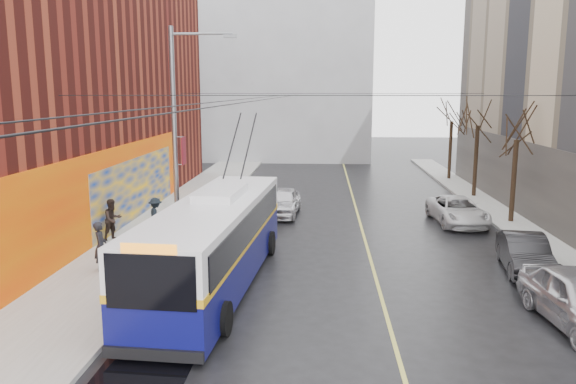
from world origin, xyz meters
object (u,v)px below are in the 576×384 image
object	(u,v)px
streetlight_pole	(178,134)
pedestrian_a	(101,246)
tree_mid	(479,113)
following_car	(282,202)
parked_car_b	(525,254)
parked_car_c	(457,211)
trolleybus	(215,241)
tree_far	(452,111)
pedestrian_c	(156,216)
tree_near	(518,124)
pedestrian_b	(113,219)

from	to	relation	value
streetlight_pole	pedestrian_a	xyz separation A→B (m)	(-2.23, -2.91, -3.80)
tree_mid	following_car	bearing A→B (deg)	-153.64
parked_car_b	following_car	size ratio (longest dim) A/B	0.96
streetlight_pole	parked_car_c	size ratio (longest dim) A/B	1.88
trolleybus	tree_far	bearing A→B (deg)	65.31
tree_far	pedestrian_c	world-z (taller)	tree_far
pedestrian_a	parked_car_c	bearing A→B (deg)	-73.13
tree_near	following_car	size ratio (longest dim) A/B	1.49
pedestrian_a	pedestrian_c	xyz separation A→B (m)	(0.42, 5.36, -0.07)
tree_near	parked_car_b	world-z (taller)	tree_near
pedestrian_c	streetlight_pole	bearing A→B (deg)	-173.91
pedestrian_b	pedestrian_c	bearing A→B (deg)	-18.80
tree_near	pedestrian_b	bearing A→B (deg)	-165.71
trolleybus	parked_car_b	xyz separation A→B (m)	(11.03, 2.18, -0.88)
tree_mid	pedestrian_b	world-z (taller)	tree_mid
pedestrian_c	parked_car_b	bearing A→B (deg)	-135.74
tree_near	parked_car_b	distance (m)	9.01
streetlight_pole	trolleybus	size ratio (longest dim) A/B	0.75
following_car	pedestrian_a	size ratio (longest dim) A/B	2.41
pedestrian_b	pedestrian_c	xyz separation A→B (m)	(1.55, 1.16, -0.07)
tree_far	parked_car_c	xyz separation A→B (m)	(-2.67, -14.11, -4.48)
parked_car_c	pedestrian_a	world-z (taller)	pedestrian_a
trolleybus	parked_car_c	size ratio (longest dim) A/B	2.51
tree_near	pedestrian_b	xyz separation A→B (m)	(-18.50, -4.71, -3.93)
parked_car_c	pedestrian_b	bearing A→B (deg)	-167.83
tree_near	parked_car_c	xyz separation A→B (m)	(-2.67, -0.11, -4.31)
tree_mid	pedestrian_a	size ratio (longest dim) A/B	3.73
streetlight_pole	pedestrian_b	size ratio (longest dim) A/B	5.00
parked_car_b	pedestrian_a	distance (m)	15.42
parked_car_c	trolleybus	bearing A→B (deg)	-140.82
tree_near	trolleybus	xyz separation A→B (m)	(-13.03, -9.84, -3.41)
tree_near	trolleybus	size ratio (longest dim) A/B	0.53
tree_far	pedestrian_b	xyz separation A→B (m)	(-18.50, -18.71, -4.09)
streetlight_pole	pedestrian_c	xyz separation A→B (m)	(-1.81, 2.45, -3.87)
pedestrian_a	pedestrian_c	bearing A→B (deg)	-18.56
tree_mid	pedestrian_a	distance (m)	23.93
trolleybus	parked_car_c	world-z (taller)	trolleybus
streetlight_pole	following_car	bearing A→B (deg)	63.72
streetlight_pole	following_car	distance (m)	9.10
streetlight_pole	pedestrian_b	distance (m)	5.23
tree_near	pedestrian_c	world-z (taller)	tree_near
tree_far	following_car	distance (m)	17.73
parked_car_b	pedestrian_b	world-z (taller)	pedestrian_b
pedestrian_a	pedestrian_c	world-z (taller)	pedestrian_a
tree_near	tree_mid	size ratio (longest dim) A/B	0.96
tree_near	tree_mid	xyz separation A→B (m)	(0.00, 7.00, 0.28)
tree_mid	pedestrian_c	world-z (taller)	tree_mid
pedestrian_a	pedestrian_b	xyz separation A→B (m)	(-1.13, 4.20, 0.00)
pedestrian_c	tree_far	bearing A→B (deg)	-74.34
trolleybus	pedestrian_c	size ratio (longest dim) A/B	7.26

